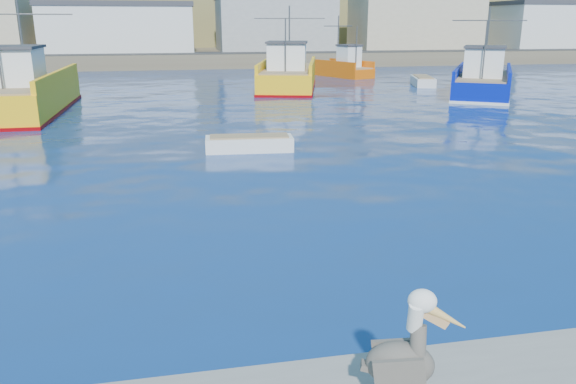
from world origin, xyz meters
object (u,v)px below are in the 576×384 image
object	(u,v)px
trawler_yellow_a	(22,93)
trawler_blue	(483,82)
skiff_far	(423,82)
skiff_mid	(249,145)
pelican	(404,355)
trawler_yellow_b	(288,75)
boat_orange	(344,67)

from	to	relation	value
trawler_yellow_a	trawler_blue	bearing A→B (deg)	3.71
skiff_far	skiff_mid	bearing A→B (deg)	-128.72
trawler_yellow_a	skiff_mid	xyz separation A→B (m)	(12.02, -13.19, -0.91)
skiff_far	pelican	bearing A→B (deg)	-114.72
trawler_yellow_b	trawler_yellow_a	bearing A→B (deg)	-152.72
skiff_mid	pelican	world-z (taller)	pelican
trawler_yellow_a	trawler_yellow_b	world-z (taller)	trawler_yellow_a
trawler_yellow_a	skiff_mid	bearing A→B (deg)	-47.65
trawler_blue	skiff_mid	xyz separation A→B (m)	(-19.53, -15.23, -0.77)
skiff_far	pelican	size ratio (longest dim) A/B	2.92
skiff_mid	trawler_yellow_a	bearing A→B (deg)	132.35
pelican	trawler_blue	bearing A→B (deg)	58.78
trawler_yellow_b	skiff_mid	xyz separation A→B (m)	(-6.26, -22.62, -0.84)
trawler_yellow_a	trawler_blue	distance (m)	31.61
trawler_yellow_a	skiff_far	distance (m)	31.68
trawler_yellow_a	skiff_mid	distance (m)	17.87
trawler_yellow_a	skiff_mid	world-z (taller)	trawler_yellow_a
trawler_yellow_b	pelican	bearing A→B (deg)	-99.31
boat_orange	skiff_far	bearing A→B (deg)	-64.86
pelican	skiff_mid	bearing A→B (deg)	88.95
boat_orange	skiff_far	xyz separation A→B (m)	(4.36, -9.28, -0.66)
trawler_yellow_b	pelican	distance (m)	40.66
skiff_mid	pelican	xyz separation A→B (m)	(-0.32, -17.51, 0.94)
trawler_blue	skiff_mid	size ratio (longest dim) A/B	3.00
boat_orange	pelican	world-z (taller)	boat_orange
trawler_blue	skiff_mid	world-z (taller)	trawler_blue
skiff_far	boat_orange	bearing A→B (deg)	115.14
boat_orange	skiff_mid	distance (m)	34.84
trawler_yellow_b	pelican	world-z (taller)	trawler_yellow_b
trawler_yellow_a	boat_orange	distance (m)	31.96
trawler_yellow_a	boat_orange	size ratio (longest dim) A/B	1.84
skiff_far	pelican	distance (m)	44.27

